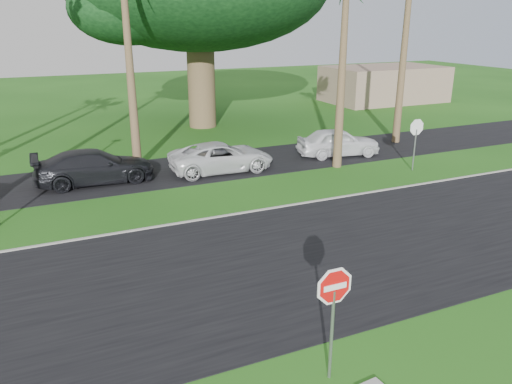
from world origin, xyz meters
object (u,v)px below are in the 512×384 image
Objects in this scene: stop_sign_near at (333,301)px; stop_sign_far at (416,134)px; car_pickup at (338,142)px; car_dark at (95,167)px; car_minivan at (221,157)px.

stop_sign_near is 1.00× the size of stop_sign_far.
car_pickup is at bearing -63.44° from stop_sign_far.
stop_sign_far is 4.28m from car_pickup.
stop_sign_near is 17.62m from car_pickup.
stop_sign_far is (11.50, 11.00, 0.00)m from stop_sign_near.
stop_sign_near is 0.61× the size of car_pickup.
car_dark is at bearing -16.13° from stop_sign_far.
car_dark is (-2.72, 15.11, -1.03)m from stop_sign_near.
stop_sign_far reaches higher than car_minivan.
car_dark reaches higher than car_minivan.
stop_sign_near is at bearing 157.41° from car_pickup.
car_pickup is at bearing -91.58° from car_dark.
car_pickup is (9.64, 14.72, -1.04)m from stop_sign_near.
car_minivan is (3.02, 14.55, -1.09)m from stop_sign_near.
stop_sign_near is at bearing 169.76° from car_minivan.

